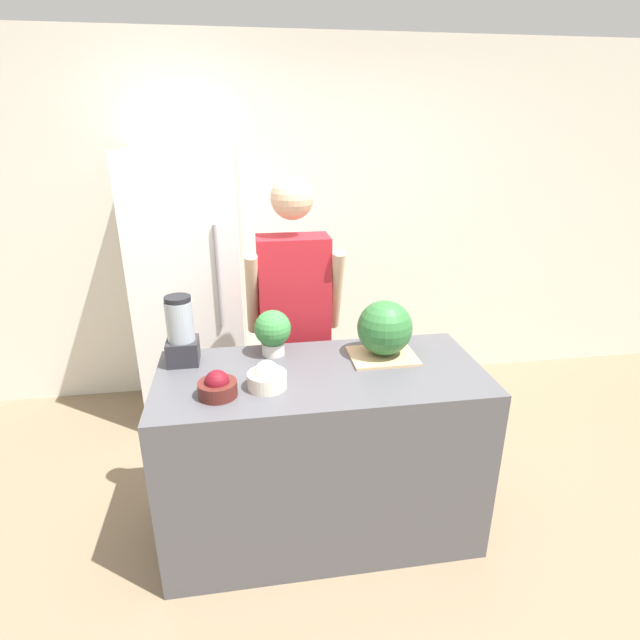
% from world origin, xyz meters
% --- Properties ---
extents(ground_plane, '(14.00, 14.00, 0.00)m').
position_xyz_m(ground_plane, '(0.00, 0.00, 0.00)').
color(ground_plane, '#7F6B51').
extents(wall_back, '(8.00, 0.06, 2.60)m').
position_xyz_m(wall_back, '(0.00, 2.04, 1.30)').
color(wall_back, silver).
rests_on(wall_back, ground_plane).
extents(counter_island, '(1.55, 0.71, 0.92)m').
position_xyz_m(counter_island, '(0.00, 0.35, 0.46)').
color(counter_island, '#4C4C51').
rests_on(counter_island, ground_plane).
extents(refrigerator, '(0.70, 0.67, 1.87)m').
position_xyz_m(refrigerator, '(-0.71, 1.67, 0.94)').
color(refrigerator, white).
rests_on(refrigerator, ground_plane).
extents(person, '(0.54, 0.27, 1.76)m').
position_xyz_m(person, '(-0.06, 0.94, 0.92)').
color(person, '#333338').
rests_on(person, ground_plane).
extents(cutting_board, '(0.33, 0.26, 0.01)m').
position_xyz_m(cutting_board, '(0.33, 0.46, 0.93)').
color(cutting_board, tan).
rests_on(cutting_board, counter_island).
extents(watermelon, '(0.28, 0.28, 0.28)m').
position_xyz_m(watermelon, '(0.34, 0.48, 1.07)').
color(watermelon, '#2D6B33').
rests_on(watermelon, cutting_board).
extents(bowl_cherries, '(0.17, 0.17, 0.12)m').
position_xyz_m(bowl_cherries, '(-0.48, 0.20, 0.97)').
color(bowl_cherries, '#511E19').
rests_on(bowl_cherries, counter_island).
extents(bowl_cream, '(0.17, 0.17, 0.13)m').
position_xyz_m(bowl_cream, '(-0.26, 0.24, 0.97)').
color(bowl_cream, beige).
rests_on(bowl_cream, counter_island).
extents(blender, '(0.15, 0.15, 0.34)m').
position_xyz_m(blender, '(-0.65, 0.56, 1.08)').
color(blender, '#28282D').
rests_on(blender, counter_island).
extents(potted_plant, '(0.18, 0.18, 0.23)m').
position_xyz_m(potted_plant, '(-0.21, 0.59, 1.05)').
color(potted_plant, beige).
rests_on(potted_plant, counter_island).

